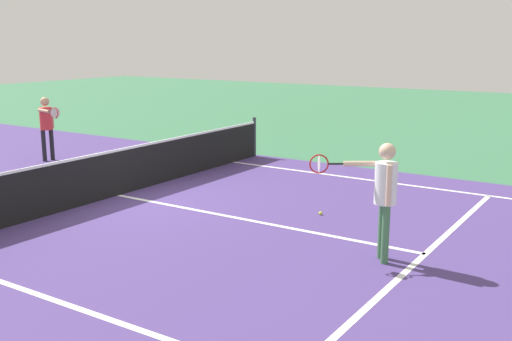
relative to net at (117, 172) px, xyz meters
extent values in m
plane|color=#38724C|center=(0.00, 0.00, -0.49)|extent=(60.00, 60.00, 0.00)
cube|color=#4C387A|center=(0.00, 0.00, -0.49)|extent=(10.62, 24.40, 0.00)
cube|color=white|center=(4.11, -5.95, -0.49)|extent=(0.10, 11.89, 0.01)
cube|color=white|center=(0.00, -6.40, -0.49)|extent=(8.22, 0.10, 0.01)
cube|color=white|center=(0.00, -3.20, -0.49)|extent=(0.10, 6.40, 0.01)
cylinder|color=#33383D|center=(5.11, 0.00, 0.04)|extent=(0.09, 0.09, 1.07)
cube|color=black|center=(0.00, 0.00, -0.04)|extent=(10.21, 0.02, 0.91)
cube|color=white|center=(0.00, 0.00, 0.44)|extent=(10.21, 0.03, 0.05)
cylinder|color=#3F7247|center=(-0.69, -6.02, -0.07)|extent=(0.11, 0.11, 0.85)
cylinder|color=#3F7247|center=(-0.51, -5.90, -0.07)|extent=(0.11, 0.11, 0.85)
cylinder|color=white|center=(-0.60, -5.96, 0.66)|extent=(0.32, 0.32, 0.60)
sphere|color=beige|center=(-0.60, -5.96, 1.12)|extent=(0.24, 0.24, 0.24)
cylinder|color=beige|center=(-0.74, -6.06, 0.67)|extent=(0.08, 0.08, 0.58)
cylinder|color=beige|center=(-0.62, -5.62, 0.91)|extent=(0.40, 0.52, 0.08)
cylinder|color=black|center=(-0.85, -5.29, 0.91)|extent=(0.15, 0.20, 0.03)
torus|color=red|center=(-0.99, -5.10, 0.91)|extent=(0.18, 0.24, 0.28)
cylinder|color=silver|center=(-0.99, -5.10, 0.91)|extent=(0.21, 0.15, 0.25)
cylinder|color=black|center=(1.72, 4.19, -0.08)|extent=(0.11, 0.11, 0.83)
cylinder|color=black|center=(1.51, 4.23, -0.08)|extent=(0.11, 0.11, 0.83)
cylinder|color=red|center=(1.61, 4.21, 0.63)|extent=(0.32, 0.32, 0.58)
sphere|color=tan|center=(1.61, 4.21, 1.07)|extent=(0.23, 0.23, 0.23)
cylinder|color=tan|center=(1.78, 4.17, 0.63)|extent=(0.08, 0.08, 0.56)
cylinder|color=tan|center=(1.39, 3.97, 0.87)|extent=(0.20, 0.57, 0.08)
cylinder|color=black|center=(1.30, 3.59, 0.87)|extent=(0.08, 0.22, 0.03)
torus|color=red|center=(1.24, 3.36, 0.87)|extent=(0.08, 0.28, 0.28)
cylinder|color=silver|center=(1.24, 3.36, 0.87)|extent=(0.24, 0.06, 0.25)
sphere|color=#CCE033|center=(1.00, -4.14, -0.46)|extent=(0.07, 0.07, 0.07)
camera|label=1|loc=(-8.57, -8.96, 2.65)|focal=42.58mm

